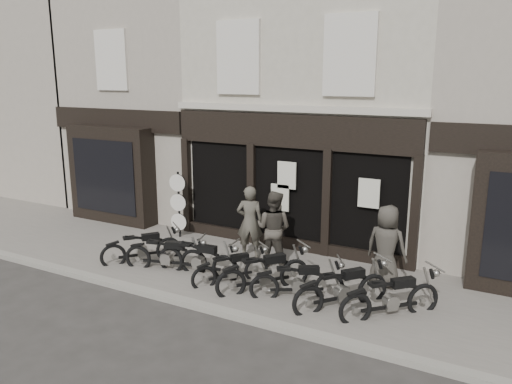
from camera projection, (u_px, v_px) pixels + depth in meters
The scene contains 18 objects.
ground_plane at pixel (235, 289), 11.75m from camera, with size 90.00×90.00×0.00m, color #2D2B28.
pavement at pixel (253, 274), 12.51m from camera, with size 30.00×4.20×0.12m, color #656059.
kerb at pixel (205, 307), 10.67m from camera, with size 30.00×0.25×0.13m, color gray.
central_building at pixel (329, 102), 15.93m from camera, with size 7.30×6.22×8.34m.
neighbour_left at pixel (170, 100), 18.84m from camera, with size 5.60×6.73×8.34m.
filler_left at pixel (29, 94), 22.71m from camera, with size 11.00×6.00×8.20m, color gray.
motorcycle_0 at pixel (142, 250), 13.18m from camera, with size 1.53×1.79×1.02m.
motorcycle_1 at pixel (167, 258), 12.59m from camera, with size 2.12×0.93×1.05m.
motorcycle_2 at pixel (199, 262), 12.29m from camera, with size 2.25×0.61×1.08m.
motorcycle_3 at pixel (232, 271), 11.83m from camera, with size 1.37×1.68×0.94m.
motorcycle_4 at pixel (264, 276), 11.38m from camera, with size 1.66×1.96×1.11m.
motorcycle_5 at pixel (298, 285), 10.99m from camera, with size 1.90×1.32×1.01m.
motorcycle_6 at pixel (342, 292), 10.54m from camera, with size 1.66×1.94×1.10m.
motorcycle_7 at pixel (391, 301), 10.12m from camera, with size 1.78×1.80×1.09m.
man_left at pixel (250, 222), 13.29m from camera, with size 0.72×0.47×1.97m, color #4A463C.
man_centre at pixel (274, 228), 12.74m from camera, with size 0.95×0.74×1.96m, color #403B33.
man_right at pixel (386, 246), 11.43m from camera, with size 0.95×0.62×1.94m, color #393630.
advert_sign_post at pixel (179, 208), 14.99m from camera, with size 0.52×0.33×2.13m.
Camera 1 is at (5.66, -9.37, 4.88)m, focal length 35.00 mm.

